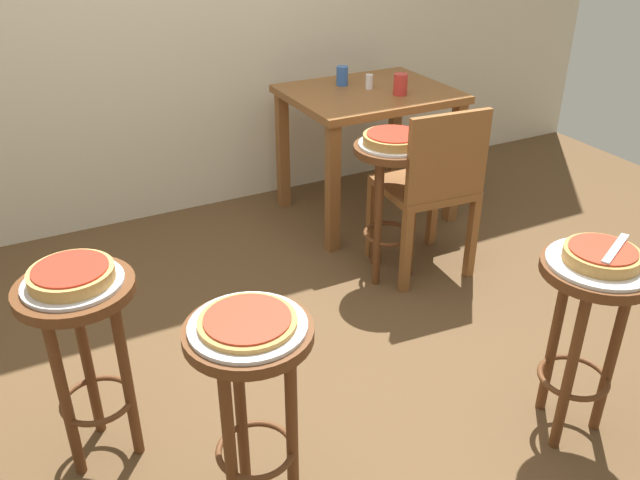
% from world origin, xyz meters
% --- Properties ---
extents(ground_plane, '(6.00, 6.00, 0.00)m').
position_xyz_m(ground_plane, '(0.00, 0.00, 0.00)').
color(ground_plane, brown).
extents(stool_foreground, '(0.36, 0.36, 0.67)m').
position_xyz_m(stool_foreground, '(0.69, -0.76, 0.49)').
color(stool_foreground, '#5B3319').
rests_on(stool_foreground, ground_plane).
extents(serving_plate_foreground, '(0.33, 0.33, 0.01)m').
position_xyz_m(serving_plate_foreground, '(0.69, -0.76, 0.68)').
color(serving_plate_foreground, silver).
rests_on(serving_plate_foreground, stool_foreground).
extents(pizza_foreground, '(0.23, 0.23, 0.05)m').
position_xyz_m(pizza_foreground, '(0.69, -0.76, 0.71)').
color(pizza_foreground, '#B78442').
rests_on(pizza_foreground, serving_plate_foreground).
extents(stool_middle, '(0.36, 0.36, 0.67)m').
position_xyz_m(stool_middle, '(-0.40, -0.56, 0.49)').
color(stool_middle, '#5B3319').
rests_on(stool_middle, ground_plane).
extents(serving_plate_middle, '(0.32, 0.32, 0.01)m').
position_xyz_m(serving_plate_middle, '(-0.40, -0.56, 0.68)').
color(serving_plate_middle, silver).
rests_on(serving_plate_middle, stool_middle).
extents(pizza_middle, '(0.27, 0.27, 0.02)m').
position_xyz_m(pizza_middle, '(-0.40, -0.56, 0.69)').
color(pizza_middle, '#B78442').
rests_on(pizza_middle, serving_plate_middle).
extents(stool_leftside, '(0.36, 0.36, 0.67)m').
position_xyz_m(stool_leftside, '(-0.78, -0.12, 0.49)').
color(stool_leftside, '#5B3319').
rests_on(stool_leftside, ground_plane).
extents(serving_plate_leftside, '(0.30, 0.30, 0.01)m').
position_xyz_m(serving_plate_leftside, '(-0.78, -0.12, 0.68)').
color(serving_plate_leftside, silver).
rests_on(serving_plate_leftside, stool_leftside).
extents(pizza_leftside, '(0.25, 0.25, 0.05)m').
position_xyz_m(pizza_leftside, '(-0.78, -0.12, 0.71)').
color(pizza_leftside, tan).
rests_on(pizza_leftside, serving_plate_leftside).
extents(stool_rear, '(0.36, 0.36, 0.67)m').
position_xyz_m(stool_rear, '(0.70, 0.43, 0.49)').
color(stool_rear, '#5B3319').
rests_on(stool_rear, ground_plane).
extents(serving_plate_rear, '(0.31, 0.31, 0.01)m').
position_xyz_m(serving_plate_rear, '(0.70, 0.43, 0.68)').
color(serving_plate_rear, silver).
rests_on(serving_plate_rear, stool_rear).
extents(pizza_rear, '(0.27, 0.27, 0.05)m').
position_xyz_m(pizza_rear, '(0.70, 0.43, 0.71)').
color(pizza_rear, '#B78442').
rests_on(pizza_rear, serving_plate_rear).
extents(dining_table, '(0.87, 0.71, 0.73)m').
position_xyz_m(dining_table, '(0.96, 1.07, 0.60)').
color(dining_table, brown).
rests_on(dining_table, ground_plane).
extents(cup_near_edge, '(0.07, 0.07, 0.11)m').
position_xyz_m(cup_near_edge, '(1.06, 0.93, 0.78)').
color(cup_near_edge, red).
rests_on(cup_near_edge, dining_table).
extents(cup_far_edge, '(0.06, 0.06, 0.10)m').
position_xyz_m(cup_far_edge, '(0.88, 1.23, 0.78)').
color(cup_far_edge, '#3360B2').
rests_on(cup_far_edge, dining_table).
extents(condiment_shaker, '(0.04, 0.04, 0.08)m').
position_xyz_m(condiment_shaker, '(0.97, 1.10, 0.77)').
color(condiment_shaker, white).
rests_on(condiment_shaker, dining_table).
extents(wooden_chair, '(0.43, 0.43, 0.85)m').
position_xyz_m(wooden_chair, '(0.87, 0.35, 0.47)').
color(wooden_chair, brown).
rests_on(wooden_chair, ground_plane).
extents(pizza_server_knife, '(0.21, 0.12, 0.01)m').
position_xyz_m(pizza_server_knife, '(0.72, -0.78, 0.73)').
color(pizza_server_knife, silver).
rests_on(pizza_server_knife, pizza_foreground).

